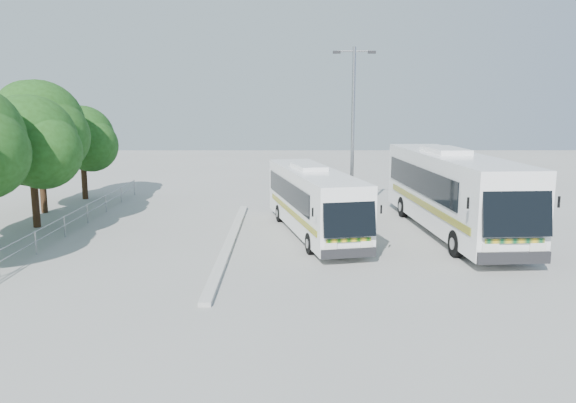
{
  "coord_description": "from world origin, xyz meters",
  "views": [
    {
      "loc": [
        0.19,
        -22.12,
        6.11
      ],
      "look_at": [
        0.25,
        1.17,
        1.98
      ],
      "focal_mm": 35.0,
      "sensor_mm": 36.0,
      "label": 1
    }
  ],
  "objects_px": {
    "tree_far_d": "(40,126)",
    "tree_far_e": "(83,138)",
    "tree_far_c": "(32,141)",
    "coach_main": "(313,199)",
    "coach_adjacent": "(451,190)",
    "lamppost": "(353,126)"
  },
  "relations": [
    {
      "from": "tree_far_c",
      "to": "lamppost",
      "type": "relative_size",
      "value": 0.73
    },
    {
      "from": "tree_far_d",
      "to": "tree_far_e",
      "type": "distance_m",
      "value": 4.65
    },
    {
      "from": "tree_far_d",
      "to": "coach_main",
      "type": "height_order",
      "value": "tree_far_d"
    },
    {
      "from": "coach_adjacent",
      "to": "tree_far_d",
      "type": "bearing_deg",
      "value": 163.48
    },
    {
      "from": "tree_far_d",
      "to": "lamppost",
      "type": "bearing_deg",
      "value": -5.86
    },
    {
      "from": "coach_adjacent",
      "to": "lamppost",
      "type": "distance_m",
      "value": 6.08
    },
    {
      "from": "tree_far_c",
      "to": "coach_main",
      "type": "relative_size",
      "value": 0.59
    },
    {
      "from": "lamppost",
      "to": "coach_adjacent",
      "type": "bearing_deg",
      "value": -35.55
    },
    {
      "from": "tree_far_c",
      "to": "tree_far_d",
      "type": "relative_size",
      "value": 0.88
    },
    {
      "from": "tree_far_e",
      "to": "lamppost",
      "type": "distance_m",
      "value": 17.43
    },
    {
      "from": "coach_main",
      "to": "coach_adjacent",
      "type": "bearing_deg",
      "value": -9.33
    },
    {
      "from": "tree_far_d",
      "to": "tree_far_e",
      "type": "bearing_deg",
      "value": 81.37
    },
    {
      "from": "coach_main",
      "to": "lamppost",
      "type": "bearing_deg",
      "value": 45.91
    },
    {
      "from": "tree_far_c",
      "to": "tree_far_e",
      "type": "relative_size",
      "value": 1.1
    },
    {
      "from": "coach_main",
      "to": "coach_adjacent",
      "type": "distance_m",
      "value": 6.53
    },
    {
      "from": "tree_far_c",
      "to": "tree_far_e",
      "type": "xyz_separation_m",
      "value": [
        -0.51,
        8.2,
        -0.37
      ]
    },
    {
      "from": "tree_far_c",
      "to": "coach_main",
      "type": "bearing_deg",
      "value": -6.34
    },
    {
      "from": "tree_far_e",
      "to": "coach_main",
      "type": "xyz_separation_m",
      "value": [
        14.06,
        -9.71,
        -2.24
      ]
    },
    {
      "from": "tree_far_d",
      "to": "coach_adjacent",
      "type": "height_order",
      "value": "tree_far_d"
    },
    {
      "from": "tree_far_e",
      "to": "coach_main",
      "type": "relative_size",
      "value": 0.54
    },
    {
      "from": "tree_far_c",
      "to": "tree_far_e",
      "type": "distance_m",
      "value": 8.22
    },
    {
      "from": "coach_adjacent",
      "to": "coach_main",
      "type": "bearing_deg",
      "value": 179.07
    }
  ]
}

